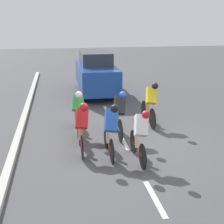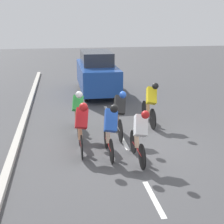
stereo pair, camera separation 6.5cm
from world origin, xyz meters
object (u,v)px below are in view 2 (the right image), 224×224
at_px(cyclist_white, 140,134).
at_px(cyclist_green, 78,111).
at_px(cyclist_yellow, 151,103).
at_px(cyclist_blue, 110,128).
at_px(cyclist_black, 119,113).
at_px(support_car, 97,73).
at_px(cyclist_red, 81,126).

bearing_deg(cyclist_white, cyclist_green, -58.29).
relative_size(cyclist_green, cyclist_yellow, 0.96).
bearing_deg(cyclist_yellow, cyclist_white, 68.47).
height_order(cyclist_green, cyclist_white, cyclist_white).
bearing_deg(cyclist_green, cyclist_blue, 111.47).
bearing_deg(cyclist_white, cyclist_blue, -31.84).
xyz_separation_m(cyclist_green, cyclist_white, (-1.45, 2.35, 0.01)).
relative_size(cyclist_white, cyclist_yellow, 0.93).
relative_size(cyclist_blue, cyclist_black, 0.97).
bearing_deg(cyclist_green, cyclist_white, 121.71).
height_order(cyclist_green, support_car, support_car).
bearing_deg(cyclist_black, cyclist_white, 96.37).
bearing_deg(cyclist_red, cyclist_yellow, -142.00).
bearing_deg(cyclist_red, cyclist_black, -140.78).
height_order(cyclist_yellow, support_car, support_car).
relative_size(cyclist_white, support_car, 0.36).
relative_size(cyclist_red, cyclist_black, 0.96).
bearing_deg(cyclist_yellow, cyclist_blue, 52.57).
distance_m(cyclist_blue, cyclist_white, 0.82).
distance_m(cyclist_white, support_car, 7.75).
distance_m(cyclist_green, cyclist_white, 2.76).
relative_size(cyclist_green, cyclist_black, 1.01).
distance_m(cyclist_red, support_car, 7.07).
height_order(cyclist_black, support_car, support_car).
distance_m(cyclist_green, cyclist_black, 1.36).
xyz_separation_m(cyclist_green, cyclist_red, (-0.01, 1.55, 0.05)).
relative_size(cyclist_blue, cyclist_white, 0.99).
distance_m(cyclist_green, cyclist_blue, 2.06).
height_order(cyclist_red, support_car, support_car).
bearing_deg(cyclist_red, support_car, -100.26).
bearing_deg(cyclist_white, cyclist_red, -28.95).
bearing_deg(support_car, cyclist_white, 91.33).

